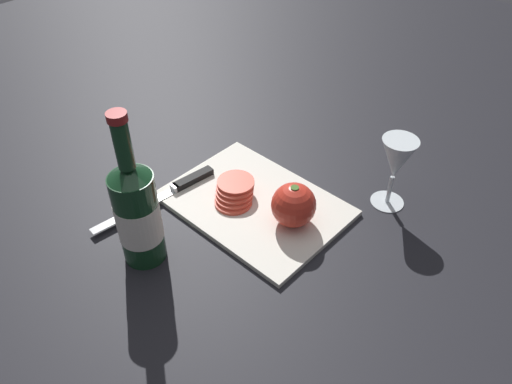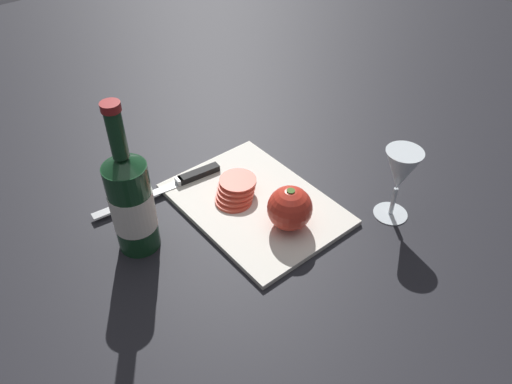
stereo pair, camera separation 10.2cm
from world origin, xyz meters
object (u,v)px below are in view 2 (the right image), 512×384
Objects in this scene: whole_tomato at (290,208)px; knife at (186,179)px; tomato_slice_stack_near at (236,190)px; wine_bottle at (131,202)px; wine_glass at (400,173)px.

whole_tomato is 0.31× the size of knife.
whole_tomato reaches higher than tomato_slice_stack_near.
wine_bottle is at bearing 35.29° from knife.
tomato_slice_stack_near reaches higher than knife.
wine_bottle is 3.03× the size of tomato_slice_stack_near.
tomato_slice_stack_near is at bearing 122.34° from knife.
tomato_slice_stack_near is (-0.02, -0.22, -0.08)m from wine_bottle.
whole_tomato is at bearing -166.85° from tomato_slice_stack_near.
knife is at bearing 25.88° from tomato_slice_stack_near.
wine_bottle is at bearing 59.93° from wine_glass.
wine_glass reaches higher than knife.
whole_tomato is 0.14m from tomato_slice_stack_near.
wine_glass is 0.55× the size of knife.
tomato_slice_stack_near is (-0.11, -0.05, 0.01)m from knife.
tomato_slice_stack_near is (0.13, 0.03, -0.03)m from whole_tomato.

